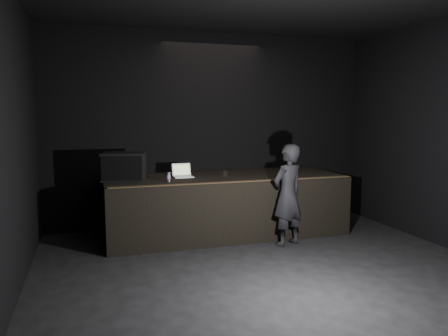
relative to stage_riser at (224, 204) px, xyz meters
name	(u,v)px	position (x,y,z in m)	size (l,w,h in m)	color
ground	(296,295)	(0.00, -2.73, -0.50)	(7.00, 7.00, 0.00)	black
room_walls	(300,116)	(0.00, -2.73, 1.52)	(6.10, 7.10, 3.52)	black
stage_riser	(224,204)	(0.00, 0.00, 0.00)	(4.00, 1.50, 1.00)	black
riser_lip	(238,181)	(0.00, -0.71, 0.51)	(3.92, 0.10, 0.01)	brown
stage_monitor	(124,167)	(-1.67, -0.03, 0.72)	(0.75, 0.61, 0.44)	black
cable	(157,175)	(-1.09, 0.36, 0.51)	(0.02, 0.02, 0.88)	black
laptop	(182,173)	(-0.71, 0.07, 0.56)	(0.32, 0.29, 0.22)	white
beer_can	(169,177)	(-1.02, -0.38, 0.57)	(0.06, 0.06, 0.15)	silver
plastic_cup	(225,174)	(-0.04, -0.17, 0.55)	(0.09, 0.09, 0.11)	white
wii_remote	(288,176)	(1.00, -0.41, 0.51)	(0.03, 0.14, 0.03)	silver
person	(288,195)	(0.73, -0.95, 0.29)	(0.58, 0.38, 1.59)	black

